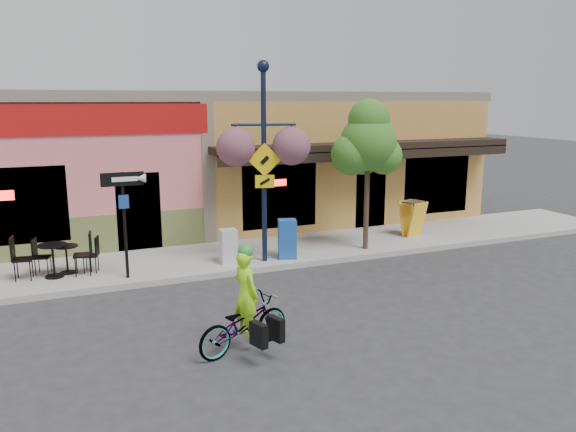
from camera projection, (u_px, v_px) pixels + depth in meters
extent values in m
plane|color=#2D2D30|center=(286.00, 276.00, 13.80)|extent=(90.00, 90.00, 0.00)
cube|color=#9E9B93|center=(259.00, 253.00, 15.59)|extent=(24.00, 3.00, 0.15)
cube|color=#A8A59E|center=(278.00, 267.00, 14.28)|extent=(24.00, 0.12, 0.15)
imported|color=maroon|center=(244.00, 324.00, 9.67)|extent=(1.93, 1.18, 0.96)
imported|color=#AAFF1A|center=(246.00, 308.00, 9.63)|extent=(0.53, 0.65, 1.54)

